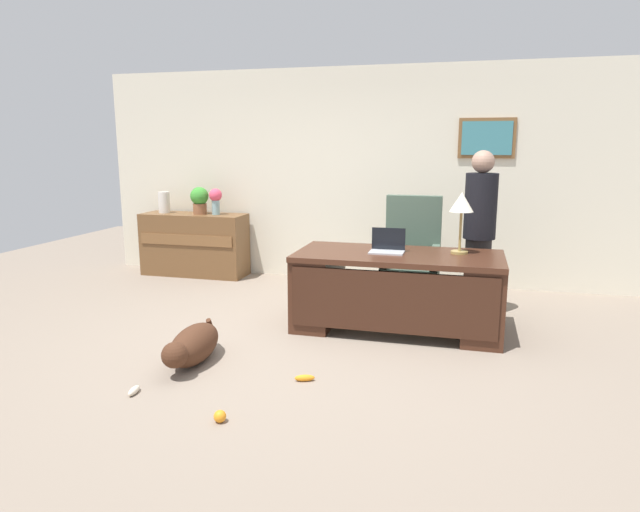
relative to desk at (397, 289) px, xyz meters
name	(u,v)px	position (x,y,z in m)	size (l,w,h in m)	color
ground_plane	(303,345)	(-0.75, -0.62, -0.41)	(12.00, 12.00, 0.00)	gray
back_wall	(361,176)	(-0.74, 1.98, 0.95)	(7.00, 0.16, 2.70)	beige
desk	(397,289)	(0.00, 0.00, 0.00)	(1.92, 0.90, 0.74)	#422316
credenza	(195,244)	(-2.95, 1.62, 0.01)	(1.41, 0.50, 0.83)	brown
armchair	(411,259)	(0.04, 0.88, 0.11)	(0.60, 0.59, 1.20)	#475B4C
person_standing	(479,232)	(0.73, 0.68, 0.47)	(0.32, 0.32, 1.69)	#262323
dog_lying	(192,345)	(-1.48, -1.27, -0.25)	(0.33, 0.87, 0.30)	#472819
laptop	(387,246)	(-0.11, 0.06, 0.39)	(0.32, 0.22, 0.22)	#B2B5BA
desk_lamp	(462,206)	(0.55, 0.17, 0.78)	(0.22, 0.22, 0.57)	#9E8447
vase_with_flowers	(216,199)	(-2.62, 1.63, 0.64)	(0.17, 0.17, 0.34)	#85AEB4
vase_empty	(164,202)	(-3.38, 1.63, 0.57)	(0.15, 0.15, 0.28)	silver
potted_plant	(200,199)	(-2.85, 1.63, 0.62)	(0.24, 0.24, 0.36)	brown
dog_toy_ball	(220,416)	(-0.85, -2.11, -0.37)	(0.08, 0.08, 0.08)	orange
dog_toy_bone	(134,390)	(-1.62, -1.89, -0.38)	(0.15, 0.05, 0.05)	beige
dog_toy_plush	(305,378)	(-0.51, -1.37, -0.38)	(0.15, 0.05, 0.05)	orange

